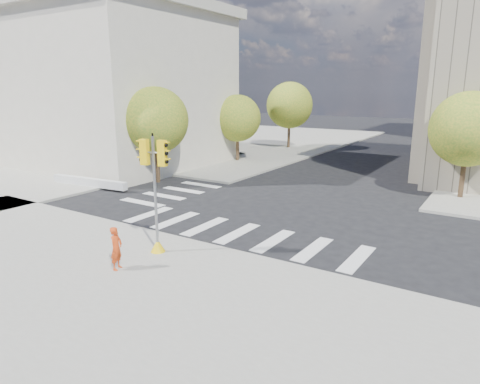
% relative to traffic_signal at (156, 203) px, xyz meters
% --- Properties ---
extents(ground, '(160.00, 160.00, 0.00)m').
position_rel_traffic_signal_xyz_m(ground, '(1.30, 5.79, -2.08)').
color(ground, black).
rests_on(ground, ground).
extents(sidewalk_near, '(30.00, 14.00, 0.15)m').
position_rel_traffic_signal_xyz_m(sidewalk_near, '(1.30, -5.21, -2.01)').
color(sidewalk_near, gray).
rests_on(sidewalk_near, ground).
extents(sidewalk_far_left, '(28.00, 40.00, 0.15)m').
position_rel_traffic_signal_xyz_m(sidewalk_far_left, '(-18.70, 31.79, -2.01)').
color(sidewalk_far_left, gray).
rests_on(sidewalk_far_left, ground).
extents(classical_building, '(19.00, 15.00, 12.70)m').
position_rel_traffic_signal_xyz_m(classical_building, '(-18.70, 13.79, 4.36)').
color(classical_building, beige).
rests_on(classical_building, ground).
extents(tree_lw_near, '(4.40, 4.40, 6.41)m').
position_rel_traffic_signal_xyz_m(tree_lw_near, '(-9.20, 9.79, 2.12)').
color(tree_lw_near, '#382616').
rests_on(tree_lw_near, ground).
extents(tree_lw_mid, '(4.00, 4.00, 5.77)m').
position_rel_traffic_signal_xyz_m(tree_lw_mid, '(-9.20, 19.79, 1.68)').
color(tree_lw_mid, '#382616').
rests_on(tree_lw_mid, ground).
extents(tree_lw_far, '(4.80, 4.80, 6.95)m').
position_rel_traffic_signal_xyz_m(tree_lw_far, '(-9.20, 29.79, 2.46)').
color(tree_lw_far, '#382616').
rests_on(tree_lw_far, ground).
extents(tree_re_near, '(4.20, 4.20, 6.16)m').
position_rel_traffic_signal_xyz_m(tree_re_near, '(8.80, 15.79, 1.97)').
color(tree_re_near, '#382616').
rests_on(tree_re_near, ground).
extents(traffic_signal, '(1.08, 0.56, 4.56)m').
position_rel_traffic_signal_xyz_m(traffic_signal, '(0.00, 0.00, 0.00)').
color(traffic_signal, yellow).
rests_on(traffic_signal, sidewalk_near).
extents(photographer, '(0.53, 0.65, 1.53)m').
position_rel_traffic_signal_xyz_m(photographer, '(-0.05, -1.96, -1.17)').
color(photographer, '#C93E13').
rests_on(photographer, sidewalk_near).
extents(planter_wall, '(6.01, 1.04, 0.50)m').
position_rel_traffic_signal_xyz_m(planter_wall, '(-11.70, 6.07, -1.68)').
color(planter_wall, silver).
rests_on(planter_wall, sidewalk_left_near).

